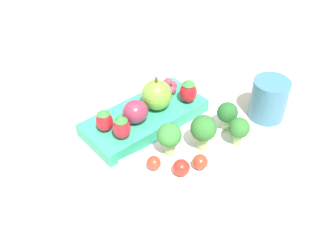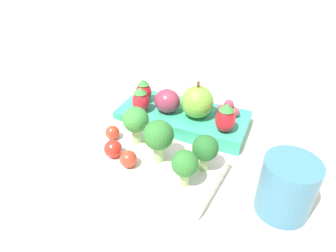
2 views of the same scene
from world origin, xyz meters
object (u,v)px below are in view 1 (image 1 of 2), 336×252
Objects in this scene: cherry_tomato_1 at (154,163)px; strawberry_1 at (104,120)px; bento_box_savoury at (193,157)px; apple at (157,95)px; cherry_tomato_0 at (200,162)px; bento_box_fruit at (146,117)px; drinking_cup at (269,99)px; strawberry_2 at (121,127)px; grape_cluster at (168,86)px; broccoli_floret_1 at (203,129)px; strawberry_0 at (188,91)px; broccoli_floret_2 at (239,129)px; cherry_tomato_2 at (181,168)px; broccoli_floret_0 at (227,113)px; plum at (135,112)px; broccoli_floret_3 at (169,136)px.

strawberry_1 reaches higher than cherry_tomato_1.
apple is at bearing -100.95° from bento_box_savoury.
cherry_tomato_0 is 1.09× the size of cherry_tomato_1.
bento_box_fruit is 2.98× the size of drinking_cup.
strawberry_2 is 1.15× the size of grape_cluster.
apple is at bearing -129.18° from cherry_tomato_1.
broccoli_floret_1 is 1.37× the size of strawberry_2.
cherry_tomato_1 is (0.07, 0.12, 0.02)m from bento_box_fruit.
strawberry_1 is 0.15m from grape_cluster.
strawberry_0 is at bearing -148.03° from cherry_tomato_1.
strawberry_0 reaches higher than strawberry_1.
broccoli_floret_2 reaches higher than cherry_tomato_1.
grape_cluster is (-0.12, -0.18, -0.00)m from cherry_tomato_2.
strawberry_0 reaches higher than strawberry_2.
broccoli_floret_0 is 2.04× the size of cherry_tomato_2.
broccoli_floret_2 is 0.67× the size of drinking_cup.
drinking_cup is at bearing 159.73° from strawberry_2.
broccoli_floret_1 is 1.23× the size of broccoli_floret_2.
cherry_tomato_2 is 0.57× the size of plum.
apple is 1.62× the size of grape_cluster.
cherry_tomato_2 is at bearing 56.67° from grape_cluster.
cherry_tomato_0 is at bearing 113.12° from strawberry_2.
bento_box_savoury is 0.13m from apple.
broccoli_floret_2 is 0.08m from cherry_tomato_0.
broccoli_floret_2 reaches higher than bento_box_savoury.
strawberry_0 is (0.00, -0.10, -0.01)m from broccoli_floret_0.
broccoli_floret_1 is (-0.02, 0.00, 0.05)m from bento_box_savoury.
broccoli_floret_0 is 2.41× the size of cherry_tomato_1.
broccoli_floret_1 is 1.29× the size of strawberry_0.
broccoli_floret_3 is 0.12m from strawberry_1.
broccoli_floret_0 reaches higher than broccoli_floret_2.
apple is at bearing -114.57° from cherry_tomato_2.
broccoli_floret_2 is 0.11m from cherry_tomato_2.
cherry_tomato_1 is 0.29× the size of drinking_cup.
cherry_tomato_2 is 0.14m from plum.
broccoli_floret_3 is 0.06m from cherry_tomato_0.
drinking_cup is at bearing -178.50° from bento_box_savoury.
bento_box_fruit is 0.18m from broccoli_floret_2.
cherry_tomato_0 is 0.07m from cherry_tomato_1.
cherry_tomato_1 is 0.09m from strawberry_2.
drinking_cup reaches higher than cherry_tomato_1.
cherry_tomato_1 is (0.14, -0.04, -0.02)m from broccoli_floret_2.
broccoli_floret_1 is 1.08× the size of broccoli_floret_3.
broccoli_floret_1 is at bearing -161.27° from cherry_tomato_2.
broccoli_floret_3 is 1.28× the size of plum.
cherry_tomato_0 is at bearing 164.66° from cherry_tomato_2.
grape_cluster is (-0.10, -0.03, -0.01)m from plum.
cherry_tomato_0 is (0.08, 0.00, -0.02)m from broccoli_floret_2.
apple is (-0.02, -0.13, 0.04)m from bento_box_savoury.
strawberry_1 is at bearing -2.96° from apple.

